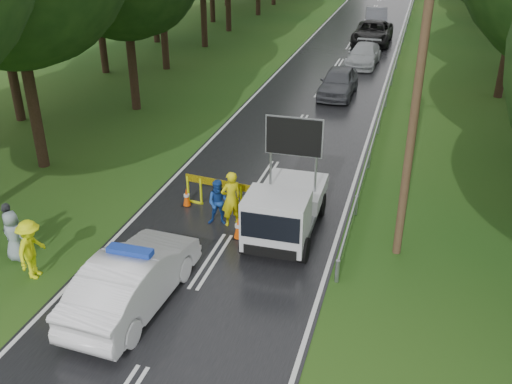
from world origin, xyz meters
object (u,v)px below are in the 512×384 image
at_px(barrier, 221,187).
at_px(officer, 231,199).
at_px(queue_car_second, 364,55).
at_px(queue_car_first, 338,82).
at_px(police_sedan, 133,279).
at_px(work_truck, 284,209).
at_px(queue_car_third, 373,33).
at_px(queue_car_fourth, 376,18).
at_px(civilian, 219,203).

bearing_deg(barrier, officer, -47.18).
bearing_deg(queue_car_second, barrier, -93.87).
relative_size(officer, queue_car_first, 0.43).
bearing_deg(police_sedan, barrier, -91.15).
bearing_deg(work_truck, officer, 172.37).
distance_m(police_sedan, officer, 4.79).
distance_m(queue_car_second, queue_car_third, 6.68).
xyz_separation_m(queue_car_third, queue_car_fourth, (-0.33, 6.11, 0.01)).
bearing_deg(queue_car_third, queue_car_first, -91.47).
relative_size(police_sedan, work_truck, 1.09).
height_order(civilian, queue_car_first, civilian).
height_order(work_truck, queue_car_first, work_truck).
relative_size(officer, queue_car_third, 0.32).
height_order(barrier, queue_car_third, queue_car_third).
distance_m(civilian, queue_car_fourth, 34.95).
distance_m(officer, queue_car_fourth, 34.86).
bearing_deg(barrier, queue_car_third, 91.93).
bearing_deg(civilian, queue_car_first, 74.25).
bearing_deg(barrier, police_sedan, -87.52).
distance_m(police_sedan, work_truck, 5.31).
height_order(work_truck, queue_car_fourth, work_truck).
distance_m(civilian, queue_car_third, 28.87).
relative_size(civilian, queue_car_second, 0.34).
relative_size(barrier, queue_car_third, 0.45).
bearing_deg(queue_car_second, queue_car_third, 93.57).
height_order(queue_car_second, queue_car_fourth, queue_car_fourth).
bearing_deg(barrier, work_truck, -18.38).
distance_m(barrier, officer, 1.18).
distance_m(work_truck, queue_car_second, 22.28).
relative_size(police_sedan, queue_car_second, 1.05).
xyz_separation_m(queue_car_first, queue_car_second, (0.55, 7.03, -0.09)).
relative_size(queue_car_first, queue_car_third, 0.76).
bearing_deg(civilian, work_truck, -13.92).
xyz_separation_m(civilian, queue_car_fourth, (1.62, 34.91, 0.03)).
distance_m(police_sedan, queue_car_fourth, 39.56).
xyz_separation_m(police_sedan, queue_car_fourth, (2.33, 39.50, 0.03)).
distance_m(civilian, queue_car_second, 22.22).
xyz_separation_m(work_truck, queue_car_fourth, (-0.58, 35.06, -0.13)).
relative_size(work_truck, civilian, 2.83).
relative_size(police_sedan, barrier, 1.85).
xyz_separation_m(barrier, queue_car_first, (1.82, 14.08, -0.06)).
distance_m(work_truck, queue_car_fourth, 35.06).
distance_m(police_sedan, queue_car_second, 26.86).
relative_size(police_sedan, queue_car_third, 0.83).
bearing_deg(queue_car_fourth, police_sedan, -99.80).
distance_m(work_truck, barrier, 2.77).
height_order(officer, queue_car_fourth, officer).
xyz_separation_m(police_sedan, officer, (1.09, 4.66, 0.16)).
xyz_separation_m(officer, queue_car_fourth, (1.23, 34.84, -0.13)).
bearing_deg(barrier, civilian, -66.95).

